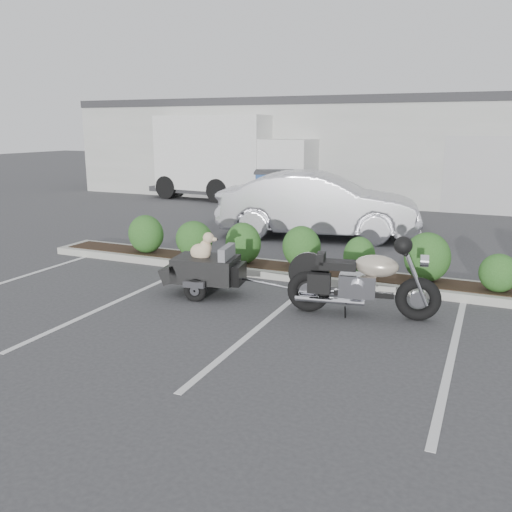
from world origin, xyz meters
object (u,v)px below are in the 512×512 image
at_px(motorcycle, 362,283).
at_px(delivery_truck, 237,160).
at_px(pet_trailer, 205,268).
at_px(sedan, 319,205).
at_px(dumpster, 286,192).

bearing_deg(motorcycle, delivery_truck, 114.20).
bearing_deg(pet_trailer, sedan, 77.68).
relative_size(motorcycle, sedan, 0.45).
height_order(dumpster, delivery_truck, delivery_truck).
distance_m(sedan, dumpster, 4.26).
distance_m(dumpster, delivery_truck, 3.97).
height_order(motorcycle, delivery_truck, delivery_truck).
height_order(pet_trailer, delivery_truck, delivery_truck).
bearing_deg(dumpster, sedan, -78.65).
bearing_deg(motorcycle, pet_trailer, 169.99).
relative_size(sedan, delivery_truck, 0.71).
height_order(motorcycle, pet_trailer, motorcycle).
bearing_deg(sedan, motorcycle, -167.64).
height_order(pet_trailer, dumpster, dumpster).
distance_m(sedan, delivery_truck, 8.05).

